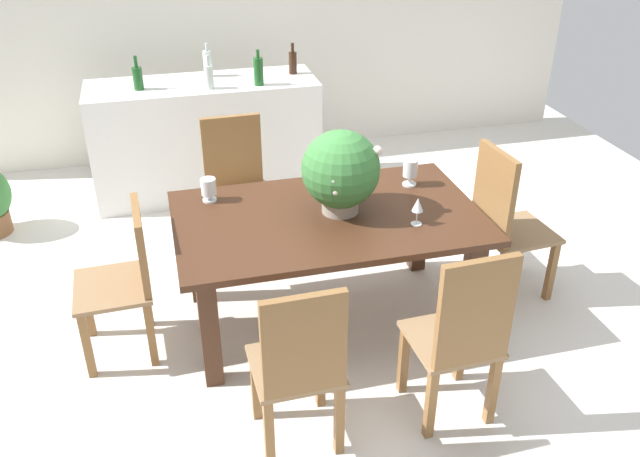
# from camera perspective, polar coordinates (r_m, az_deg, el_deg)

# --- Properties ---
(ground_plane) EXTENTS (7.04, 7.04, 0.00)m
(ground_plane) POSITION_cam_1_polar(r_m,az_deg,el_deg) (4.50, -0.31, -5.42)
(ground_plane) COLOR silver
(back_wall) EXTENTS (6.40, 0.10, 2.60)m
(back_wall) POSITION_cam_1_polar(r_m,az_deg,el_deg) (6.37, -6.33, 17.77)
(back_wall) COLOR silver
(back_wall) RESTS_ON ground
(dining_table) EXTENTS (1.78, 1.08, 0.73)m
(dining_table) POSITION_cam_1_polar(r_m,az_deg,el_deg) (3.94, 0.66, -0.33)
(dining_table) COLOR #422616
(dining_table) RESTS_ON ground
(chair_foot_end) EXTENTS (0.48, 0.47, 1.03)m
(chair_foot_end) POSITION_cam_1_polar(r_m,az_deg,el_deg) (4.36, 15.38, 0.82)
(chair_foot_end) COLOR brown
(chair_foot_end) RESTS_ON ground
(chair_near_right) EXTENTS (0.43, 0.43, 1.02)m
(chair_near_right) POSITION_cam_1_polar(r_m,az_deg,el_deg) (3.32, 12.06, -8.76)
(chair_near_right) COLOR brown
(chair_near_right) RESTS_ON ground
(chair_far_left) EXTENTS (0.47, 0.49, 0.98)m
(chair_far_left) POSITION_cam_1_polar(r_m,az_deg,el_deg) (4.79, -7.15, 4.08)
(chair_far_left) COLOR brown
(chair_far_left) RESTS_ON ground
(chair_head_end) EXTENTS (0.43, 0.47, 0.91)m
(chair_head_end) POSITION_cam_1_polar(r_m,az_deg,el_deg) (3.90, -16.11, -3.76)
(chair_head_end) COLOR brown
(chair_head_end) RESTS_ON ground
(chair_near_left) EXTENTS (0.42, 0.42, 0.97)m
(chair_near_left) POSITION_cam_1_polar(r_m,az_deg,el_deg) (3.12, -1.73, -11.49)
(chair_near_left) COLOR brown
(chair_near_left) RESTS_ON ground
(flower_centerpiece) EXTENTS (0.45, 0.45, 0.50)m
(flower_centerpiece) POSITION_cam_1_polar(r_m,az_deg,el_deg) (3.80, 1.78, 4.94)
(flower_centerpiece) COLOR gray
(flower_centerpiece) RESTS_ON dining_table
(crystal_vase_left) EXTENTS (0.09, 0.09, 0.15)m
(crystal_vase_left) POSITION_cam_1_polar(r_m,az_deg,el_deg) (4.06, -9.48, 3.41)
(crystal_vase_left) COLOR silver
(crystal_vase_left) RESTS_ON dining_table
(crystal_vase_center_near) EXTENTS (0.09, 0.09, 0.17)m
(crystal_vase_center_near) POSITION_cam_1_polar(r_m,az_deg,el_deg) (4.23, 7.71, 4.99)
(crystal_vase_center_near) COLOR silver
(crystal_vase_center_near) RESTS_ON dining_table
(wine_glass) EXTENTS (0.06, 0.06, 0.16)m
(wine_glass) POSITION_cam_1_polar(r_m,az_deg,el_deg) (3.77, 8.32, 1.91)
(wine_glass) COLOR silver
(wine_glass) RESTS_ON dining_table
(kitchen_counter) EXTENTS (1.85, 0.63, 0.96)m
(kitchen_counter) POSITION_cam_1_polar(r_m,az_deg,el_deg) (5.73, -9.66, 7.58)
(kitchen_counter) COLOR silver
(kitchen_counter) RESTS_ON ground
(wine_bottle_clear) EXTENTS (0.07, 0.07, 0.27)m
(wine_bottle_clear) POSITION_cam_1_polar(r_m,az_deg,el_deg) (5.70, -9.55, 13.73)
(wine_bottle_clear) COLOR #B2BFB7
(wine_bottle_clear) RESTS_ON kitchen_counter
(wine_bottle_green) EXTENTS (0.07, 0.07, 0.25)m
(wine_bottle_green) POSITION_cam_1_polar(r_m,az_deg,el_deg) (5.70, -2.34, 13.98)
(wine_bottle_green) COLOR black
(wine_bottle_green) RESTS_ON kitchen_counter
(wine_bottle_amber) EXTENTS (0.08, 0.08, 0.26)m
(wine_bottle_amber) POSITION_cam_1_polar(r_m,az_deg,el_deg) (5.47, -15.27, 12.30)
(wine_bottle_amber) COLOR #194C1E
(wine_bottle_amber) RESTS_ON kitchen_counter
(wine_bottle_dark) EXTENTS (0.07, 0.07, 0.26)m
(wine_bottle_dark) POSITION_cam_1_polar(r_m,az_deg,el_deg) (5.38, -9.44, 12.67)
(wine_bottle_dark) COLOR #B2BFB7
(wine_bottle_dark) RESTS_ON kitchen_counter
(wine_bottle_tall) EXTENTS (0.08, 0.08, 0.28)m
(wine_bottle_tall) POSITION_cam_1_polar(r_m,az_deg,el_deg) (5.41, -5.27, 13.22)
(wine_bottle_tall) COLOR #194C1E
(wine_bottle_tall) RESTS_ON kitchen_counter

